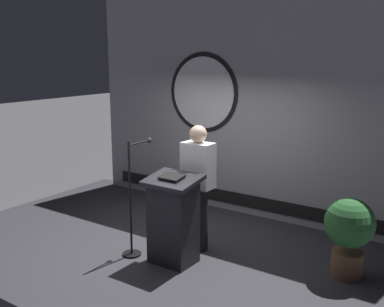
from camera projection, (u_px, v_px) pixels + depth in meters
ground_plane at (171, 271)px, 6.16m from camera, size 40.00×40.00×0.00m
stage_platform at (171, 260)px, 6.13m from camera, size 6.40×4.00×0.30m
banner_display at (241, 106)px, 7.22m from camera, size 5.57×0.12×3.46m
podium at (173, 220)px, 5.64m from camera, size 0.64×0.50×1.12m
speaker_person at (198, 188)px, 5.94m from camera, size 0.40×0.26×1.65m
microphone_stand at (134, 215)px, 5.88m from camera, size 0.24×0.54×1.48m
potted_plant at (349, 230)px, 5.27m from camera, size 0.57×0.57×0.93m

